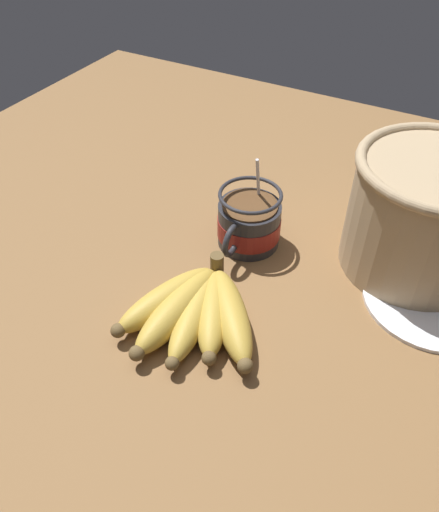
# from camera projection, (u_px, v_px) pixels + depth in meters

# --- Properties ---
(table) EXTENTS (1.35, 1.35, 0.03)m
(table) POSITION_uv_depth(u_px,v_px,m) (204.00, 278.00, 0.77)
(table) COLOR brown
(table) RESTS_ON ground
(coffee_mug) EXTENTS (0.13, 0.10, 0.14)m
(coffee_mug) POSITION_uv_depth(u_px,v_px,m) (249.00, 223.00, 0.78)
(coffee_mug) COLOR #28282D
(coffee_mug) RESTS_ON table
(banana_bunch) EXTENTS (0.20, 0.21, 0.05)m
(banana_bunch) POSITION_uv_depth(u_px,v_px,m) (196.00, 310.00, 0.67)
(banana_bunch) COLOR brown
(banana_bunch) RESTS_ON table
(woven_basket) EXTENTS (0.23, 0.23, 0.18)m
(woven_basket) POSITION_uv_depth(u_px,v_px,m) (426.00, 214.00, 0.71)
(woven_basket) COLOR tan
(woven_basket) RESTS_ON table
(small_plate) EXTENTS (0.19, 0.19, 0.01)m
(small_plate) POSITION_uv_depth(u_px,v_px,m) (431.00, 300.00, 0.71)
(small_plate) COLOR white
(small_plate) RESTS_ON table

